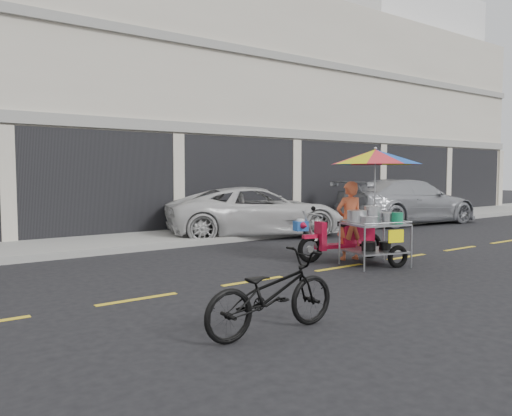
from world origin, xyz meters
TOP-DOWN VIEW (x-y plane):
  - ground at (0.00, 0.00)m, footprint 90.00×90.00m
  - sidewalk at (0.00, 5.50)m, footprint 45.00×3.00m
  - shophouse_block at (2.82, 10.59)m, footprint 36.00×8.11m
  - centerline at (0.00, 0.00)m, footprint 42.00×0.10m
  - white_pickup at (1.50, 4.70)m, footprint 5.46×3.78m
  - silver_pickup at (7.83, 4.40)m, footprint 5.60×2.80m
  - near_bicycle at (-3.39, -2.28)m, footprint 1.72×0.61m
  - food_vendor_rig at (0.74, 0.06)m, footprint 2.25×2.18m

SIDE VIEW (x-z plane):
  - ground at x=0.00m, z-range 0.00..0.00m
  - centerline at x=0.00m, z-range 0.00..0.01m
  - sidewalk at x=0.00m, z-range 0.00..0.15m
  - near_bicycle at x=-3.39m, z-range 0.00..0.90m
  - white_pickup at x=1.50m, z-range 0.00..1.39m
  - silver_pickup at x=7.83m, z-range 0.00..1.56m
  - food_vendor_rig at x=0.74m, z-range 0.29..2.56m
  - shophouse_block at x=2.82m, z-range -0.96..9.44m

